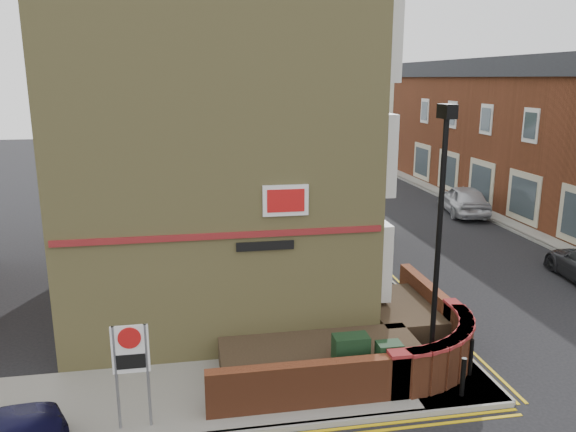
# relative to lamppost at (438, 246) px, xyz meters

# --- Properties ---
(ground) EXTENTS (120.00, 120.00, 0.00)m
(ground) POSITION_rel_lamppost_xyz_m (-1.60, -1.20, -3.34)
(ground) COLOR black
(ground) RESTS_ON ground
(pavement_corner) EXTENTS (13.00, 3.00, 0.12)m
(pavement_corner) POSITION_rel_lamppost_xyz_m (-5.10, 0.30, -3.28)
(pavement_corner) COLOR gray
(pavement_corner) RESTS_ON ground
(pavement_main) EXTENTS (2.00, 32.00, 0.12)m
(pavement_main) POSITION_rel_lamppost_xyz_m (0.40, 14.80, -3.28)
(pavement_main) COLOR gray
(pavement_main) RESTS_ON ground
(pavement_far) EXTENTS (4.00, 40.00, 0.12)m
(pavement_far) POSITION_rel_lamppost_xyz_m (11.40, 11.80, -3.28)
(pavement_far) COLOR gray
(pavement_far) RESTS_ON ground
(kerb_main_near) EXTENTS (0.15, 32.00, 0.12)m
(kerb_main_near) POSITION_rel_lamppost_xyz_m (1.40, 14.80, -3.28)
(kerb_main_near) COLOR gray
(kerb_main_near) RESTS_ON ground
(kerb_main_far) EXTENTS (0.15, 40.00, 0.12)m
(kerb_main_far) POSITION_rel_lamppost_xyz_m (9.40, 11.80, -3.28)
(kerb_main_far) COLOR gray
(kerb_main_far) RESTS_ON ground
(yellow_lines_main) EXTENTS (0.28, 32.00, 0.01)m
(yellow_lines_main) POSITION_rel_lamppost_xyz_m (1.65, 14.80, -3.34)
(yellow_lines_main) COLOR gold
(yellow_lines_main) RESTS_ON ground
(corner_building) EXTENTS (8.95, 10.40, 13.60)m
(corner_building) POSITION_rel_lamppost_xyz_m (-4.44, 6.80, 2.88)
(corner_building) COLOR #9E9154
(corner_building) RESTS_ON ground
(garden_wall) EXTENTS (6.80, 6.00, 1.20)m
(garden_wall) POSITION_rel_lamppost_xyz_m (-1.60, 1.30, -3.34)
(garden_wall) COLOR brown
(garden_wall) RESTS_ON ground
(lamppost) EXTENTS (0.25, 0.50, 6.30)m
(lamppost) POSITION_rel_lamppost_xyz_m (0.00, 0.00, 0.00)
(lamppost) COLOR black
(lamppost) RESTS_ON pavement_corner
(utility_cabinet_large) EXTENTS (0.80, 0.45, 1.20)m
(utility_cabinet_large) POSITION_rel_lamppost_xyz_m (-1.90, 0.10, -2.62)
(utility_cabinet_large) COLOR black
(utility_cabinet_large) RESTS_ON pavement_corner
(utility_cabinet_small) EXTENTS (0.55, 0.40, 1.10)m
(utility_cabinet_small) POSITION_rel_lamppost_xyz_m (-1.10, -0.20, -2.67)
(utility_cabinet_small) COLOR black
(utility_cabinet_small) RESTS_ON pavement_corner
(bollard_near) EXTENTS (0.11, 0.11, 0.90)m
(bollard_near) POSITION_rel_lamppost_xyz_m (0.40, -0.80, -2.77)
(bollard_near) COLOR black
(bollard_near) RESTS_ON pavement_corner
(bollard_far) EXTENTS (0.11, 0.11, 0.90)m
(bollard_far) POSITION_rel_lamppost_xyz_m (1.00, -0.00, -2.77)
(bollard_far) COLOR black
(bollard_far) RESTS_ON pavement_corner
(zone_sign) EXTENTS (0.72, 0.07, 2.20)m
(zone_sign) POSITION_rel_lamppost_xyz_m (-6.60, -0.70, -1.70)
(zone_sign) COLOR slate
(zone_sign) RESTS_ON pavement_corner
(far_terrace) EXTENTS (5.40, 30.40, 8.00)m
(far_terrace) POSITION_rel_lamppost_xyz_m (12.90, 15.80, 0.70)
(far_terrace) COLOR brown
(far_terrace) RESTS_ON ground
(far_terrace_cream) EXTENTS (5.40, 12.40, 8.00)m
(far_terrace_cream) POSITION_rel_lamppost_xyz_m (12.90, 36.80, 0.71)
(far_terrace_cream) COLOR beige
(far_terrace_cream) RESTS_ON ground
(tree_near) EXTENTS (3.64, 3.65, 6.70)m
(tree_near) POSITION_rel_lamppost_xyz_m (0.40, 12.85, 1.36)
(tree_near) COLOR #382B1E
(tree_near) RESTS_ON pavement_main
(tree_mid) EXTENTS (4.03, 4.03, 7.42)m
(tree_mid) POSITION_rel_lamppost_xyz_m (0.40, 20.85, 1.85)
(tree_mid) COLOR #382B1E
(tree_mid) RESTS_ON pavement_main
(tree_far) EXTENTS (3.81, 3.81, 7.00)m
(tree_far) POSITION_rel_lamppost_xyz_m (0.40, 28.85, 1.57)
(tree_far) COLOR #382B1E
(tree_far) RESTS_ON pavement_main
(traffic_light_assembly) EXTENTS (0.20, 0.16, 4.20)m
(traffic_light_assembly) POSITION_rel_lamppost_xyz_m (0.80, 23.80, -0.56)
(traffic_light_assembly) COLOR black
(traffic_light_assembly) RESTS_ON pavement_main
(silver_car_near) EXTENTS (2.80, 4.15, 1.29)m
(silver_car_near) POSITION_rel_lamppost_xyz_m (2.00, 13.22, -2.70)
(silver_car_near) COLOR #A5A8AC
(silver_car_near) RESTS_ON ground
(red_car_main) EXTENTS (3.47, 5.63, 1.46)m
(red_car_main) POSITION_rel_lamppost_xyz_m (2.00, 21.41, -2.62)
(red_car_main) COLOR maroon
(red_car_main) RESTS_ON ground
(silver_car_far) EXTENTS (2.64, 4.77, 1.53)m
(silver_car_far) POSITION_rel_lamppost_xyz_m (8.74, 15.53, -2.58)
(silver_car_far) COLOR silver
(silver_car_far) RESTS_ON ground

